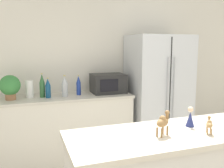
# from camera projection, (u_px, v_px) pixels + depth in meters

# --- Properties ---
(wall_back) EXTENTS (8.00, 0.06, 2.55)m
(wall_back) POSITION_uv_depth(u_px,v_px,m) (96.00, 68.00, 3.90)
(wall_back) COLOR silver
(wall_back) RESTS_ON ground_plane
(back_counter) EXTENTS (1.80, 0.63, 0.92)m
(back_counter) POSITION_uv_depth(u_px,v_px,m) (68.00, 127.00, 3.55)
(back_counter) COLOR silver
(back_counter) RESTS_ON ground_plane
(refrigerator) EXTENTS (0.89, 0.72, 1.77)m
(refrigerator) POSITION_uv_depth(u_px,v_px,m) (158.00, 93.00, 3.88)
(refrigerator) COLOR silver
(refrigerator) RESTS_ON ground_plane
(potted_plant) EXTENTS (0.26, 0.26, 0.32)m
(potted_plant) POSITION_uv_depth(u_px,v_px,m) (10.00, 86.00, 3.19)
(potted_plant) COLOR #9E6B47
(potted_plant) RESTS_ON back_counter
(paper_towel_roll) EXTENTS (0.10, 0.10, 0.23)m
(paper_towel_roll) POSITION_uv_depth(u_px,v_px,m) (30.00, 89.00, 3.33)
(paper_towel_roll) COLOR white
(paper_towel_roll) RESTS_ON back_counter
(microwave) EXTENTS (0.48, 0.37, 0.28)m
(microwave) POSITION_uv_depth(u_px,v_px,m) (108.00, 83.00, 3.68)
(microwave) COLOR black
(microwave) RESTS_ON back_counter
(back_bottle_0) EXTENTS (0.07, 0.07, 0.32)m
(back_bottle_0) POSITION_uv_depth(u_px,v_px,m) (42.00, 86.00, 3.34)
(back_bottle_0) COLOR #2D6033
(back_bottle_0) RESTS_ON back_counter
(back_bottle_1) EXTENTS (0.06, 0.06, 0.28)m
(back_bottle_1) POSITION_uv_depth(u_px,v_px,m) (79.00, 85.00, 3.52)
(back_bottle_1) COLOR navy
(back_bottle_1) RESTS_ON back_counter
(back_bottle_2) EXTENTS (0.07, 0.07, 0.27)m
(back_bottle_2) POSITION_uv_depth(u_px,v_px,m) (48.00, 88.00, 3.32)
(back_bottle_2) COLOR navy
(back_bottle_2) RESTS_ON back_counter
(back_bottle_3) EXTENTS (0.08, 0.08, 0.29)m
(back_bottle_3) POSITION_uv_depth(u_px,v_px,m) (65.00, 86.00, 3.40)
(back_bottle_3) COLOR #B2B7BC
(back_bottle_3) RESTS_ON back_counter
(camel_figurine) EXTENTS (0.13, 0.11, 0.16)m
(camel_figurine) POSITION_uv_depth(u_px,v_px,m) (163.00, 122.00, 1.67)
(camel_figurine) COLOR olive
(camel_figurine) RESTS_ON bar_counter
(camel_figurine_second) EXTENTS (0.08, 0.09, 0.12)m
(camel_figurine_second) POSITION_uv_depth(u_px,v_px,m) (209.00, 124.00, 1.70)
(camel_figurine_second) COLOR #A87F4C
(camel_figurine_second) RESTS_ON bar_counter
(wise_man_figurine_crimson) EXTENTS (0.06, 0.06, 0.15)m
(wise_man_figurine_crimson) POSITION_uv_depth(u_px,v_px,m) (190.00, 118.00, 1.86)
(wise_man_figurine_crimson) COLOR navy
(wise_man_figurine_crimson) RESTS_ON bar_counter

